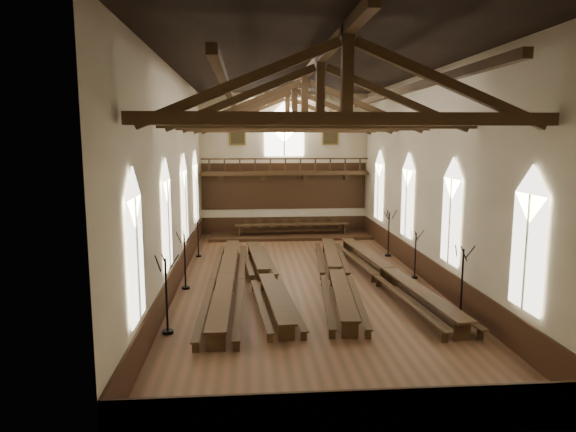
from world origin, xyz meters
name	(u,v)px	position (x,y,z in m)	size (l,w,h in m)	color
ground	(304,282)	(0.00, 0.00, 0.00)	(26.00, 26.00, 0.00)	brown
room_walls	(304,147)	(0.00, 0.00, 6.46)	(26.00, 26.00, 26.00)	beige
wainscot_band	(304,270)	(0.00, 0.00, 0.60)	(12.00, 26.00, 1.20)	#361D10
side_windows	(304,205)	(0.00, 0.00, 3.74)	(11.85, 19.80, 4.50)	white
end_window	(284,133)	(0.00, 12.90, 7.22)	(2.80, 0.12, 3.80)	white
minstrels_gallery	(285,180)	(0.00, 12.66, 3.91)	(11.80, 1.24, 3.70)	#3E2B13
portraits	(284,135)	(0.00, 12.90, 7.10)	(7.75, 0.09, 1.45)	brown
roof_trusses	(305,109)	(0.00, 0.00, 8.22)	(11.70, 25.70, 2.80)	#3E2B13
refectory_row_a	(227,277)	(-3.65, -0.75, 0.58)	(1.70, 14.79, 0.79)	#3E2B13
refectory_row_b	(265,275)	(-1.90, -0.43, 0.52)	(1.92, 14.09, 0.71)	#3E2B13
refectory_row_c	(337,272)	(1.55, -0.22, 0.54)	(2.21, 14.49, 0.75)	#3E2B13
refectory_row_d	(389,272)	(4.00, -0.55, 0.57)	(2.21, 14.85, 0.79)	#3E2B13
dais	(292,236)	(0.43, 11.40, 0.10)	(11.40, 2.94, 0.20)	#361D10
high_table	(292,225)	(0.43, 11.40, 0.83)	(8.00, 1.24, 0.75)	#3E2B13
high_chairs	(291,225)	(0.43, 12.17, 0.71)	(6.73, 0.44, 0.94)	#3E2B13
candelabrum_left_near	(167,310)	(-5.55, -6.07, 0.88)	(0.85, 0.87, 2.89)	black
candelabrum_left_mid	(185,271)	(-5.55, -0.60, 0.82)	(0.81, 0.79, 2.71)	black
candelabrum_left_far	(198,245)	(-5.55, 5.86, 0.70)	(0.63, 0.71, 2.31)	black
candelabrum_right_near	(461,295)	(5.55, -5.22, 0.87)	(0.81, 0.87, 2.85)	black
candelabrum_right_mid	(415,264)	(5.55, 0.29, 0.74)	(0.70, 0.74, 2.43)	black
candelabrum_right_far	(388,242)	(5.55, 5.12, 0.83)	(0.83, 0.78, 2.74)	black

